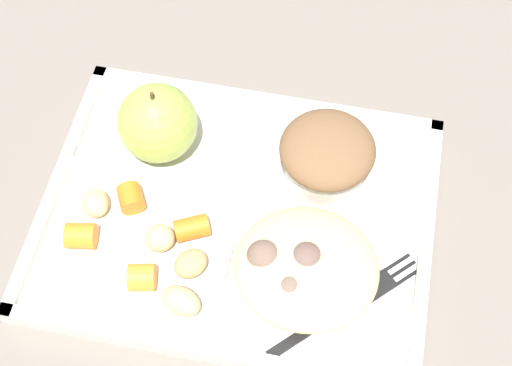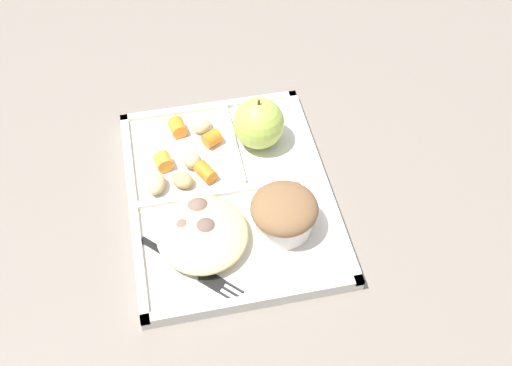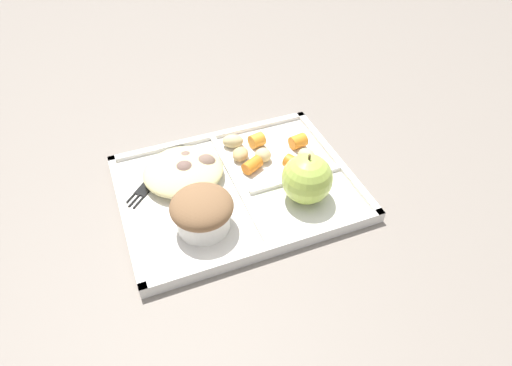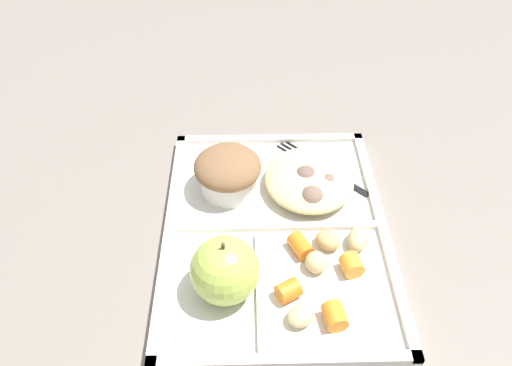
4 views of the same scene
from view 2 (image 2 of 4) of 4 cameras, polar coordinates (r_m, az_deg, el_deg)
The scene contains 18 objects.
ground at distance 0.87m, azimuth -2.39°, elevation -1.37°, with size 6.00×6.00×0.00m, color slate.
lunch_tray at distance 0.86m, azimuth -2.40°, elevation -1.06°, with size 0.35×0.27×0.02m.
green_apple at distance 0.89m, azimuth 0.24°, elevation 5.41°, with size 0.07×0.07×0.08m.
bran_muffin at distance 0.80m, azimuth 2.55°, elevation -2.69°, with size 0.09×0.09×0.06m.
carrot_slice_near_corner at distance 0.89m, azimuth -8.36°, elevation 1.93°, with size 0.02×0.02×0.02m, color orange.
carrot_slice_large at distance 0.91m, azimuth -4.02°, elevation 4.04°, with size 0.02×0.02×0.02m, color orange.
carrot_slice_back at distance 0.93m, azimuth -7.10°, elevation 5.01°, with size 0.02×0.02×0.03m, color orange.
carrot_slice_center at distance 0.87m, azimuth -4.57°, elevation 0.99°, with size 0.02×0.02×0.03m, color orange.
potato_chunk_corner at distance 0.86m, azimuth -6.66°, elevation 0.25°, with size 0.02×0.03×0.02m, color tan.
potato_chunk_golden at distance 0.86m, azimuth -8.97°, elevation -0.09°, with size 0.02×0.04×0.02m, color tan.
potato_chunk_large at distance 0.93m, azimuth -4.94°, elevation 5.19°, with size 0.03×0.02×0.02m, color tan.
potato_chunk_wedge at distance 0.88m, azimuth -5.81°, elevation 2.06°, with size 0.03×0.03×0.02m, color tan.
egg_noodle_pile at distance 0.80m, azimuth -4.87°, elevation -4.57°, with size 0.12×0.12×0.03m, color #D6C684.
meatball_back at distance 0.80m, azimuth -4.54°, elevation -4.36°, with size 0.04×0.04×0.04m, color brown.
meatball_center at distance 0.80m, azimuth -3.50°, elevation -4.96°, with size 0.03×0.03×0.03m, color brown.
meatball_side at distance 0.81m, azimuth -6.54°, elevation -4.22°, with size 0.03×0.03×0.03m, color #755B4C.
meatball_front at distance 0.82m, azimuth -5.23°, elevation -2.48°, with size 0.03×0.03×0.03m, color #755B4C.
plastic_fork at distance 0.79m, azimuth -5.52°, elevation -7.90°, with size 0.12×0.12×0.00m.
Camera 2 is at (0.53, -0.07, 0.68)m, focal length 44.30 mm.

